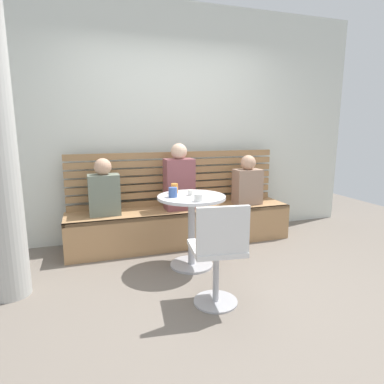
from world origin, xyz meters
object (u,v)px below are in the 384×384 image
at_px(person_child_left, 104,190).
at_px(cup_mug_blue, 173,192).
at_px(white_chair, 219,252).
at_px(cup_tumbler_orange, 175,188).
at_px(booth_bench, 182,226).
at_px(person_child_middle, 247,183).
at_px(person_adult, 179,180).
at_px(cup_ceramic_white, 198,198).
at_px(cup_espresso_small, 191,193).
at_px(cafe_table, 192,217).

height_order(person_child_left, cup_mug_blue, person_child_left).
height_order(white_chair, cup_tumbler_orange, white_chair).
bearing_deg(booth_bench, person_child_middle, -0.69).
bearing_deg(white_chair, person_child_left, 116.64).
xyz_separation_m(white_chair, person_child_left, (-0.75, 1.50, 0.26)).
height_order(white_chair, person_adult, person_adult).
bearing_deg(person_child_middle, cup_mug_blue, -150.35).
bearing_deg(cup_ceramic_white, person_child_middle, 42.83).
distance_m(cup_mug_blue, cup_espresso_small, 0.19).
bearing_deg(cup_espresso_small, person_adult, 84.31).
relative_size(cafe_table, person_adult, 0.94).
xyz_separation_m(white_chair, person_child_middle, (1.02, 1.47, 0.25)).
bearing_deg(booth_bench, person_adult, -169.72).
relative_size(person_adult, cup_mug_blue, 8.27).
height_order(person_child_middle, cup_espresso_small, person_child_middle).
bearing_deg(booth_bench, cup_espresso_small, -98.61).
bearing_deg(white_chair, cafe_table, 86.55).
distance_m(cafe_table, person_adult, 0.72).
distance_m(cafe_table, person_child_middle, 1.19).
bearing_deg(cup_ceramic_white, person_adult, 84.94).
xyz_separation_m(booth_bench, cup_mug_blue, (-0.29, -0.67, 0.57)).
relative_size(booth_bench, cup_ceramic_white, 33.75).
bearing_deg(cup_espresso_small, white_chair, -93.40).
bearing_deg(person_adult, white_chair, -94.39).
xyz_separation_m(person_child_middle, cup_tumbler_orange, (-1.10, -0.48, 0.08)).
bearing_deg(booth_bench, cup_mug_blue, -113.31).
height_order(booth_bench, person_child_middle, person_child_middle).
bearing_deg(cup_ceramic_white, cafe_table, 86.18).
xyz_separation_m(white_chair, cup_espresso_small, (0.05, 0.84, 0.30)).
height_order(white_chair, cup_mug_blue, white_chair).
height_order(booth_bench, cup_espresso_small, cup_espresso_small).
relative_size(person_adult, person_child_left, 1.23).
bearing_deg(cup_ceramic_white, cup_tumbler_orange, 104.04).
bearing_deg(person_child_middle, cup_tumbler_orange, -156.24).
distance_m(cafe_table, person_child_left, 1.07).
relative_size(white_chair, cup_espresso_small, 15.18).
xyz_separation_m(person_child_left, person_child_middle, (1.77, -0.03, -0.01)).
bearing_deg(cup_tumbler_orange, white_chair, -85.60).
bearing_deg(person_child_left, cafe_table, -40.57).
distance_m(cup_ceramic_white, cup_mug_blue, 0.31).
distance_m(white_chair, cup_tumbler_orange, 1.05).
distance_m(cafe_table, white_chair, 0.82).
bearing_deg(cup_mug_blue, cup_espresso_small, 8.15).
xyz_separation_m(booth_bench, cup_espresso_small, (-0.10, -0.64, 0.55)).
relative_size(person_child_middle, cup_espresso_small, 11.15).
bearing_deg(cup_espresso_small, cup_mug_blue, -171.85).
xyz_separation_m(person_child_left, cup_espresso_small, (0.80, -0.66, 0.05)).
xyz_separation_m(cafe_table, person_adult, (0.06, 0.67, 0.27)).
bearing_deg(cup_ceramic_white, booth_bench, 82.89).
distance_m(white_chair, cup_espresso_small, 0.89).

